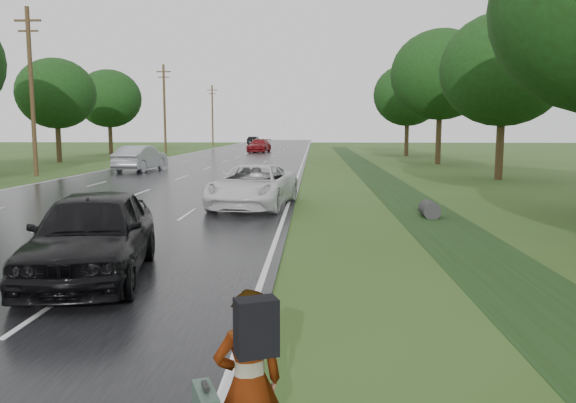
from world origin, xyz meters
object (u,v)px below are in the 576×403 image
at_px(dark_sedan, 92,234).
at_px(silver_sedan, 141,158).
at_px(white_pickup, 253,186).
at_px(pedestrian, 247,382).

distance_m(dark_sedan, silver_sedan, 27.95).
relative_size(dark_sedan, silver_sedan, 0.95).
relative_size(white_pickup, silver_sedan, 1.06).
relative_size(pedestrian, dark_sedan, 0.32).
bearing_deg(pedestrian, silver_sedan, -93.31).
bearing_deg(silver_sedan, pedestrian, 115.39).
xyz_separation_m(dark_sedan, silver_sedan, (-7.46, 26.94, 0.01)).
height_order(pedestrian, dark_sedan, dark_sedan).
height_order(white_pickup, dark_sedan, dark_sedan).
xyz_separation_m(pedestrian, dark_sedan, (-3.69, 6.02, 0.06)).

